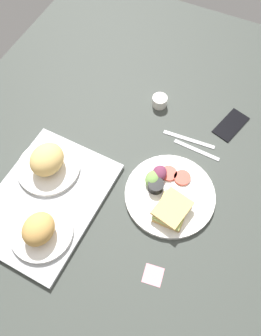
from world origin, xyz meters
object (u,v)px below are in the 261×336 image
object	(u,v)px
fork	(197,150)
cell_phone	(231,125)
espresso_cup	(160,101)
bread_plate_far	(48,162)
plate_with_salad	(169,194)
knife	(189,139)
sticky_note	(153,275)
serving_tray	(47,200)
bread_plate_near	(40,230)

from	to	relation	value
fork	cell_phone	size ratio (longest dim) A/B	1.18
espresso_cup	bread_plate_far	bearing A→B (deg)	151.78
cell_phone	plate_with_salad	bearing A→B (deg)	-178.85
plate_with_salad	knife	bearing A→B (deg)	3.85
espresso_cup	sticky_note	distance (cm)	63.41
serving_tray	sticky_note	size ratio (longest dim) A/B	8.04
serving_tray	plate_with_salad	distance (cm)	39.63
bread_plate_far	espresso_cup	xyz separation A→B (cm)	(41.94, -22.51, -3.37)
bread_plate_far	plate_with_salad	bearing A→B (deg)	-78.60
bread_plate_near	knife	world-z (taller)	bread_plate_near
bread_plate_far	plate_with_salad	distance (cm)	40.94
plate_with_salad	fork	world-z (taller)	plate_with_salad
bread_plate_far	sticky_note	distance (cm)	48.89
bread_plate_far	espresso_cup	size ratio (longest dim) A/B	3.77
espresso_cup	knife	world-z (taller)	espresso_cup
bread_plate_far	fork	bearing A→B (deg)	-55.88
bread_plate_near	knife	bearing A→B (deg)	-28.53
bread_plate_far	espresso_cup	bearing A→B (deg)	-28.22
bread_plate_near	espresso_cup	world-z (taller)	bread_plate_near
knife	sticky_note	world-z (taller)	knife
bread_plate_far	knife	xyz separation A→B (cm)	(31.71, -38.38, -5.12)
serving_tray	fork	size ratio (longest dim) A/B	2.65
bread_plate_far	sticky_note	size ratio (longest dim) A/B	3.77
bread_plate_near	fork	size ratio (longest dim) A/B	1.13
bread_plate_far	knife	size ratio (longest dim) A/B	1.11
bread_plate_near	sticky_note	distance (cm)	35.96
plate_with_salad	bread_plate_far	bearing A→B (deg)	101.40
bread_plate_near	fork	world-z (taller)	bread_plate_near
fork	cell_phone	world-z (taller)	cell_phone
serving_tray	espresso_cup	world-z (taller)	espresso_cup
plate_with_salad	fork	xyz separation A→B (cm)	(20.65, -2.41, -1.42)
serving_tray	fork	world-z (taller)	serving_tray
bread_plate_near	bread_plate_far	size ratio (longest dim) A/B	0.91
bread_plate_near	cell_phone	size ratio (longest dim) A/B	1.33
bread_plate_near	fork	distance (cm)	59.10
plate_with_salad	cell_phone	bearing A→B (deg)	-15.71
fork	cell_phone	distance (cm)	17.41
espresso_cup	fork	size ratio (longest dim) A/B	0.33
sticky_note	bread_plate_far	bearing A→B (deg)	69.36
knife	cell_phone	distance (cm)	17.23
plate_with_salad	sticky_note	bearing A→B (deg)	-167.66
bread_plate_near	sticky_note	world-z (taller)	bread_plate_near
serving_tray	bread_plate_near	distance (cm)	12.15
knife	sticky_note	bearing A→B (deg)	94.38
serving_tray	bread_plate_far	xyz separation A→B (cm)	(10.25, 4.83, 4.57)
bread_plate_far	cell_phone	size ratio (longest dim) A/B	1.47
cell_phone	fork	bearing A→B (deg)	170.32
bread_plate_near	cell_phone	world-z (taller)	bread_plate_near
serving_tray	knife	bearing A→B (deg)	-38.64
knife	serving_tray	bearing A→B (deg)	47.47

